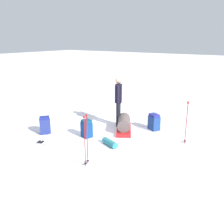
{
  "coord_description": "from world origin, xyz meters",
  "views": [
    {
      "loc": [
        6.31,
        4.32,
        2.96
      ],
      "look_at": [
        0.0,
        0.0,
        0.7
      ],
      "focal_mm": 40.65,
      "sensor_mm": 36.0,
      "label": 1
    }
  ],
  "objects_px": {
    "backpack_small_spare": "(45,125)",
    "gear_sled": "(124,124)",
    "ski_poles_planted_near": "(86,138)",
    "ski_poles_planted_far": "(187,120)",
    "ski_pair_near": "(41,143)",
    "backpack_bright": "(87,129)",
    "sleeping_mat_rolled": "(110,143)",
    "skier_standing": "(118,99)",
    "backpack_large_dark": "(154,122)"
  },
  "relations": [
    {
      "from": "ski_poles_planted_near",
      "to": "backpack_small_spare",
      "type": "bearing_deg",
      "value": -109.19
    },
    {
      "from": "ski_poles_planted_far",
      "to": "skier_standing",
      "type": "bearing_deg",
      "value": -93.88
    },
    {
      "from": "ski_pair_near",
      "to": "sleeping_mat_rolled",
      "type": "relative_size",
      "value": 3.0
    },
    {
      "from": "gear_sled",
      "to": "ski_poles_planted_near",
      "type": "bearing_deg",
      "value": 10.84
    },
    {
      "from": "backpack_small_spare",
      "to": "ski_poles_planted_near",
      "type": "distance_m",
      "value": 2.59
    },
    {
      "from": "skier_standing",
      "to": "gear_sled",
      "type": "height_order",
      "value": "skier_standing"
    },
    {
      "from": "ski_pair_near",
      "to": "ski_poles_planted_far",
      "type": "xyz_separation_m",
      "value": [
        -2.39,
        3.46,
        0.68
      ]
    },
    {
      "from": "ski_poles_planted_near",
      "to": "gear_sled",
      "type": "height_order",
      "value": "ski_poles_planted_near"
    },
    {
      "from": "ski_pair_near",
      "to": "gear_sled",
      "type": "bearing_deg",
      "value": 146.76
    },
    {
      "from": "backpack_bright",
      "to": "backpack_small_spare",
      "type": "distance_m",
      "value": 1.38
    },
    {
      "from": "backpack_large_dark",
      "to": "ski_poles_planted_far",
      "type": "height_order",
      "value": "ski_poles_planted_far"
    },
    {
      "from": "backpack_large_dark",
      "to": "gear_sled",
      "type": "height_order",
      "value": "backpack_large_dark"
    },
    {
      "from": "sleeping_mat_rolled",
      "to": "gear_sled",
      "type": "bearing_deg",
      "value": -166.32
    },
    {
      "from": "backpack_bright",
      "to": "backpack_small_spare",
      "type": "relative_size",
      "value": 0.98
    },
    {
      "from": "ski_poles_planted_near",
      "to": "ski_poles_planted_far",
      "type": "xyz_separation_m",
      "value": [
        -2.62,
        1.52,
        -0.01
      ]
    },
    {
      "from": "backpack_small_spare",
      "to": "ski_poles_planted_near",
      "type": "xyz_separation_m",
      "value": [
        0.84,
        2.41,
        0.42
      ]
    },
    {
      "from": "backpack_bright",
      "to": "ski_poles_planted_far",
      "type": "distance_m",
      "value": 2.97
    },
    {
      "from": "backpack_small_spare",
      "to": "gear_sled",
      "type": "relative_size",
      "value": 0.43
    },
    {
      "from": "backpack_bright",
      "to": "sleeping_mat_rolled",
      "type": "xyz_separation_m",
      "value": [
        0.14,
        0.97,
        -0.18
      ]
    },
    {
      "from": "backpack_bright",
      "to": "gear_sled",
      "type": "xyz_separation_m",
      "value": [
        -1.11,
        0.66,
        -0.04
      ]
    },
    {
      "from": "skier_standing",
      "to": "backpack_large_dark",
      "type": "height_order",
      "value": "skier_standing"
    },
    {
      "from": "ski_poles_planted_far",
      "to": "gear_sled",
      "type": "xyz_separation_m",
      "value": [
        0.15,
        -2.0,
        -0.47
      ]
    },
    {
      "from": "ski_pair_near",
      "to": "ski_poles_planted_near",
      "type": "height_order",
      "value": "ski_poles_planted_near"
    },
    {
      "from": "backpack_bright",
      "to": "ski_poles_planted_near",
      "type": "bearing_deg",
      "value": 39.76
    },
    {
      "from": "ski_pair_near",
      "to": "sleeping_mat_rolled",
      "type": "distance_m",
      "value": 2.03
    },
    {
      "from": "ski_poles_planted_far",
      "to": "backpack_large_dark",
      "type": "bearing_deg",
      "value": -112.45
    },
    {
      "from": "skier_standing",
      "to": "backpack_small_spare",
      "type": "xyz_separation_m",
      "value": [
        1.94,
        -1.52,
        -0.68
      ]
    },
    {
      "from": "ski_pair_near",
      "to": "gear_sled",
      "type": "height_order",
      "value": "gear_sled"
    },
    {
      "from": "backpack_bright",
      "to": "ski_poles_planted_near",
      "type": "distance_m",
      "value": 1.83
    },
    {
      "from": "ski_pair_near",
      "to": "backpack_large_dark",
      "type": "relative_size",
      "value": 3.06
    },
    {
      "from": "backpack_small_spare",
      "to": "ski_poles_planted_near",
      "type": "height_order",
      "value": "ski_poles_planted_near"
    },
    {
      "from": "backpack_small_spare",
      "to": "sleeping_mat_rolled",
      "type": "bearing_deg",
      "value": 99.62
    },
    {
      "from": "skier_standing",
      "to": "ski_poles_planted_far",
      "type": "bearing_deg",
      "value": 86.12
    },
    {
      "from": "ski_poles_planted_near",
      "to": "backpack_bright",
      "type": "bearing_deg",
      "value": -140.24
    },
    {
      "from": "ski_pair_near",
      "to": "backpack_small_spare",
      "type": "relative_size",
      "value": 2.93
    },
    {
      "from": "ski_pair_near",
      "to": "ski_poles_planted_near",
      "type": "bearing_deg",
      "value": 83.14
    },
    {
      "from": "backpack_large_dark",
      "to": "backpack_small_spare",
      "type": "height_order",
      "value": "backpack_small_spare"
    },
    {
      "from": "backpack_small_spare",
      "to": "ski_poles_planted_far",
      "type": "distance_m",
      "value": 4.34
    },
    {
      "from": "backpack_bright",
      "to": "ski_poles_planted_far",
      "type": "bearing_deg",
      "value": 115.26
    },
    {
      "from": "backpack_large_dark",
      "to": "gear_sled",
      "type": "bearing_deg",
      "value": -49.27
    },
    {
      "from": "skier_standing",
      "to": "ski_poles_planted_far",
      "type": "height_order",
      "value": "skier_standing"
    },
    {
      "from": "ski_poles_planted_far",
      "to": "backpack_bright",
      "type": "bearing_deg",
      "value": -64.74
    },
    {
      "from": "gear_sled",
      "to": "sleeping_mat_rolled",
      "type": "xyz_separation_m",
      "value": [
        1.25,
        0.3,
        -0.13
      ]
    },
    {
      "from": "skier_standing",
      "to": "backpack_small_spare",
      "type": "height_order",
      "value": "skier_standing"
    },
    {
      "from": "skier_standing",
      "to": "backpack_large_dark",
      "type": "xyz_separation_m",
      "value": [
        -0.35,
        1.19,
        -0.69
      ]
    },
    {
      "from": "skier_standing",
      "to": "ski_pair_near",
      "type": "height_order",
      "value": "skier_standing"
    },
    {
      "from": "backpack_small_spare",
      "to": "gear_sled",
      "type": "distance_m",
      "value": 2.53
    },
    {
      "from": "sleeping_mat_rolled",
      "to": "ski_poles_planted_far",
      "type": "bearing_deg",
      "value": 129.59
    },
    {
      "from": "gear_sled",
      "to": "sleeping_mat_rolled",
      "type": "bearing_deg",
      "value": 13.68
    },
    {
      "from": "skier_standing",
      "to": "ski_pair_near",
      "type": "distance_m",
      "value": 2.91
    }
  ]
}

